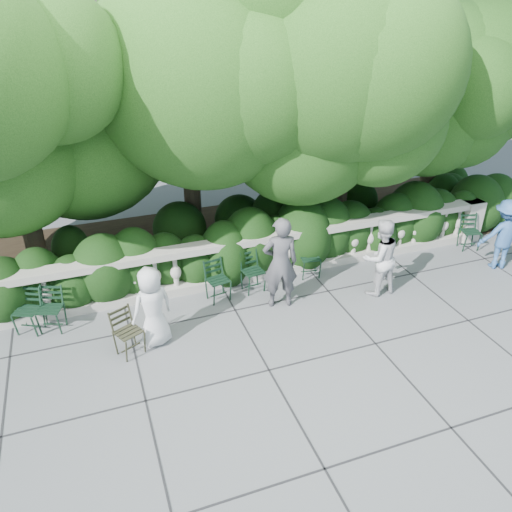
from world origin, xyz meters
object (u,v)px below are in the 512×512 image
object	(u,v)px
chair_weathered	(136,357)
person_businessman	(152,307)
chair_b	(52,334)
person_older_blue	(504,234)
person_woman_grey	(280,263)
chair_d	(222,303)
person_casual_man	(380,257)
chair_f	(470,251)
chair_c	(256,294)
chair_e	(311,279)
chair_a	(28,336)

from	to	relation	value
chair_weathered	person_businessman	bearing A→B (deg)	10.56
chair_weathered	chair_b	bearing A→B (deg)	113.77
person_older_blue	person_woman_grey	bearing A→B (deg)	13.50
chair_d	person_casual_man	bearing A→B (deg)	-24.02
chair_f	person_older_blue	distance (m)	1.10
person_businessman	person_older_blue	xyz separation A→B (m)	(7.57, 0.08, 0.05)
chair_c	person_casual_man	size ratio (longest dim) A/B	0.52
chair_c	person_older_blue	bearing A→B (deg)	-16.24
chair_weathered	person_businessman	distance (m)	0.89
chair_e	chair_a	bearing A→B (deg)	-170.72
chair_f	person_casual_man	distance (m)	3.23
chair_a	chair_c	world-z (taller)	same
chair_e	person_woman_grey	bearing A→B (deg)	-138.47
chair_weathered	person_businessman	world-z (taller)	person_businessman
chair_d	chair_f	xyz separation A→B (m)	(6.09, 0.08, 0.00)
person_casual_man	chair_e	bearing A→B (deg)	-44.45
chair_d	person_businessman	xyz separation A→B (m)	(-1.43, -0.78, 0.74)
chair_c	person_businessman	xyz separation A→B (m)	(-2.18, -0.86, 0.74)
person_casual_man	chair_c	bearing A→B (deg)	-21.58
chair_b	chair_weathered	bearing A→B (deg)	-20.85
chair_d	chair_e	xyz separation A→B (m)	(2.03, 0.21, 0.00)
person_woman_grey	person_older_blue	size ratio (longest dim) A/B	1.17
person_businessman	person_casual_man	distance (m)	4.49
chair_c	chair_weathered	bearing A→B (deg)	-164.14
chair_c	chair_f	world-z (taller)	same
person_woman_grey	person_casual_man	bearing A→B (deg)	-176.25
chair_a	person_casual_man	size ratio (longest dim) A/B	0.52
person_casual_man	person_older_blue	size ratio (longest dim) A/B	1.02
chair_d	chair_b	bearing A→B (deg)	167.19
chair_e	chair_weathered	xyz separation A→B (m)	(-3.85, -1.27, 0.00)
person_casual_man	person_older_blue	distance (m)	3.08
chair_e	person_woman_grey	xyz separation A→B (m)	(-0.99, -0.63, 0.93)
chair_a	chair_e	world-z (taller)	same
chair_e	person_older_blue	distance (m)	4.27
person_casual_man	chair_weathered	bearing A→B (deg)	1.25
chair_a	chair_d	bearing A→B (deg)	23.28
chair_c	chair_e	distance (m)	1.29
chair_b	person_businessman	xyz separation A→B (m)	(1.73, -0.86, 0.74)
chair_weathered	chair_f	bearing A→B (deg)	-17.55
chair_a	person_woman_grey	bearing A→B (deg)	18.72
chair_f	person_woman_grey	size ratio (longest dim) A/B	0.45
chair_e	chair_f	bearing A→B (deg)	7.06
chair_b	chair_f	world-z (taller)	same
chair_weathered	person_casual_man	size ratio (longest dim) A/B	0.52
chair_f	person_older_blue	size ratio (longest dim) A/B	0.53
chair_weathered	person_older_blue	world-z (taller)	person_older_blue
person_businessman	person_casual_man	world-z (taller)	person_casual_man
chair_f	person_woman_grey	bearing A→B (deg)	-160.52
chair_a	chair_f	world-z (taller)	same
person_businessman	person_casual_man	xyz separation A→B (m)	(4.49, 0.09, 0.06)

